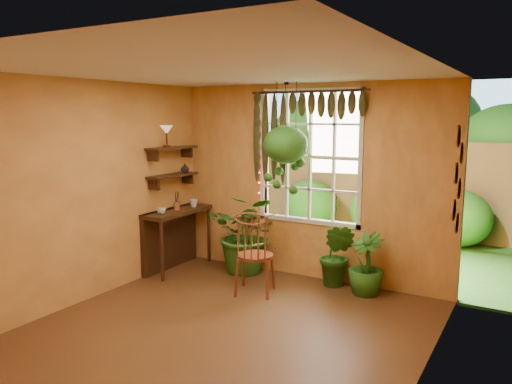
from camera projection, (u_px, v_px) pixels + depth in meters
floor at (218, 336)px, 5.18m from camera, size 4.50×4.50×0.00m
ceiling at (215, 70)px, 4.77m from camera, size 4.50×4.50×0.00m
wall_back at (309, 182)px, 6.90m from camera, size 4.00×0.00×4.00m
wall_left at (79, 193)px, 5.97m from camera, size 0.00×4.50×4.50m
wall_right at (423, 231)px, 3.98m from camera, size 0.00×4.50×4.50m
window at (310, 157)px, 6.87m from camera, size 1.52×0.10×1.86m
valance_vine at (301, 115)px, 6.72m from camera, size 1.70×0.12×1.10m
string_lights at (259, 152)px, 7.16m from camera, size 0.03×0.03×1.54m
wall_plates at (457, 181)px, 5.49m from camera, size 0.04×0.32×1.10m
counter_ledge at (172, 232)px, 7.41m from camera, size 0.40×1.20×0.90m
shelf_lower at (173, 175)px, 7.26m from camera, size 0.25×0.90×0.04m
shelf_upper at (172, 148)px, 7.20m from camera, size 0.25×0.90×0.04m
backyard at (407, 161)px, 10.75m from camera, size 14.00×10.00×12.00m
windsor_chair at (254, 266)px, 6.36m from camera, size 0.59×0.61×1.25m
potted_plant_left at (248, 233)px, 7.19m from camera, size 1.23×1.12×1.17m
potted_plant_mid at (337, 255)px, 6.62m from camera, size 0.51×0.43×0.86m
potted_plant_right at (366, 264)px, 6.32m from camera, size 0.59×0.59×0.81m
hanging_basket at (286, 149)px, 6.64m from camera, size 0.60×0.60×1.48m
cup_a at (161, 211)px, 6.96m from camera, size 0.12×0.12×0.09m
cup_b at (194, 203)px, 7.50m from camera, size 0.13×0.13×0.11m
brush_jar at (177, 201)px, 7.27m from camera, size 0.09×0.09×0.34m
shelf_vase at (185, 168)px, 7.49m from camera, size 0.16×0.16×0.13m
tiffany_lamp at (166, 131)px, 7.05m from camera, size 0.19×0.19×0.31m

